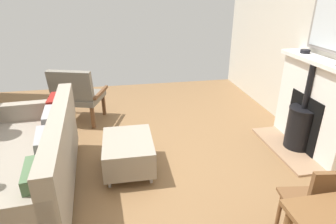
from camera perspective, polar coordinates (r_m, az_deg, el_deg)
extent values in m
cube|color=olive|center=(3.25, -8.62, -11.13)|extent=(4.84, 5.84, 0.01)
cube|color=#9E7A5B|center=(3.82, 22.49, -6.79)|extent=(0.35, 1.10, 0.03)
cube|color=white|center=(3.76, 27.36, 0.66)|extent=(0.22, 1.16, 1.07)
cube|color=black|center=(3.77, 25.81, -1.83)|extent=(0.06, 0.58, 0.66)
cylinder|color=black|center=(3.78, 25.09, -3.02)|extent=(0.32, 0.32, 0.50)
cylinder|color=black|center=(3.69, 25.78, 0.58)|extent=(0.33, 0.33, 0.02)
cylinder|color=black|center=(3.60, 26.54, 4.53)|extent=(0.07, 0.07, 0.52)
cube|color=white|center=(3.59, 28.71, 8.84)|extent=(0.27, 1.24, 0.05)
cylinder|color=black|center=(3.85, 25.93, 10.94)|extent=(0.11, 0.11, 0.04)
torus|color=black|center=(3.85, 25.97, 11.19)|extent=(0.12, 0.12, 0.01)
cylinder|color=#B2B2B7|center=(3.80, -28.83, -7.59)|extent=(0.04, 0.04, 0.10)
cylinder|color=#B2B2B7|center=(3.67, -18.86, -6.84)|extent=(0.04, 0.04, 0.10)
cube|color=gray|center=(2.96, -26.76, -11.05)|extent=(0.94, 1.88, 0.35)
cube|color=gray|center=(2.71, -20.95, -4.23)|extent=(0.26, 1.83, 0.38)
cube|color=gray|center=(3.58, -25.09, 0.33)|extent=(0.79, 0.17, 0.20)
cube|color=maroon|center=(3.35, -21.52, 0.28)|extent=(0.13, 0.33, 0.33)
cube|color=#99999E|center=(2.92, -22.45, -3.07)|extent=(0.16, 0.36, 0.36)
cube|color=#99999E|center=(2.53, -23.59, -7.61)|extent=(0.18, 0.36, 0.35)
cube|color=#4C6B47|center=(2.19, -25.08, -13.59)|extent=(0.15, 0.33, 0.32)
cylinder|color=#B2B2B7|center=(3.42, -11.56, -8.41)|extent=(0.03, 0.03, 0.09)
cylinder|color=#B2B2B7|center=(2.98, -11.68, -13.97)|extent=(0.03, 0.03, 0.09)
cylinder|color=#B2B2B7|center=(3.43, -4.53, -7.91)|extent=(0.03, 0.03, 0.09)
cylinder|color=#B2B2B7|center=(2.98, -3.44, -13.37)|extent=(0.03, 0.03, 0.09)
cube|color=gray|center=(3.09, -8.01, -7.90)|extent=(0.53, 0.69, 0.28)
cube|color=brown|center=(4.51, -12.85, 1.53)|extent=(0.05, 0.05, 0.35)
cube|color=brown|center=(4.70, -18.74, 1.75)|extent=(0.05, 0.05, 0.35)
cube|color=brown|center=(4.11, -14.93, -0.99)|extent=(0.05, 0.05, 0.35)
cube|color=brown|center=(4.31, -21.26, -0.63)|extent=(0.05, 0.05, 0.35)
cube|color=slate|center=(4.33, -17.27, 2.85)|extent=(0.74, 0.71, 0.08)
cube|color=slate|center=(4.04, -19.05, 4.94)|extent=(0.61, 0.30, 0.44)
cube|color=brown|center=(4.18, -13.38, 3.87)|extent=(0.19, 0.52, 0.04)
cube|color=brown|center=(4.44, -21.21, 4.03)|extent=(0.19, 0.52, 0.04)
cylinder|color=brown|center=(2.66, 28.07, -17.45)|extent=(0.04, 0.04, 0.42)
cylinder|color=brown|center=(2.52, 21.42, -18.55)|extent=(0.04, 0.04, 0.42)
cube|color=brown|center=(2.35, 27.51, -16.43)|extent=(0.45, 0.45, 0.02)
cube|color=brown|center=(2.11, 30.79, -14.80)|extent=(0.36, 0.09, 0.40)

